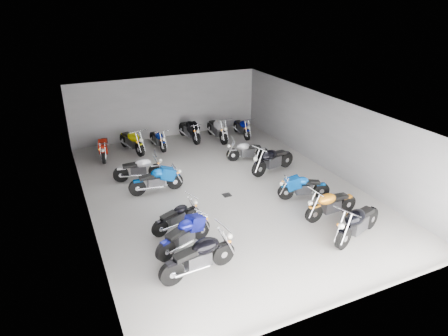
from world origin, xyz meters
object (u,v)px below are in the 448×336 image
(motorcycle_back_c, at_px, (158,139))
(motorcycle_left_f, at_px, (139,169))
(motorcycle_back_f, at_px, (242,127))
(motorcycle_left_c, at_px, (177,217))
(motorcycle_back_e, at_px, (217,129))
(motorcycle_back_d, at_px, (190,130))
(motorcycle_back_a, at_px, (104,147))
(motorcycle_back_b, at_px, (132,141))
(motorcycle_right_a, at_px, (358,222))
(motorcycle_left_b, at_px, (185,234))
(motorcycle_right_c, at_px, (303,187))
(drain_grate, at_px, (227,195))
(motorcycle_right_e, at_px, (272,160))
(motorcycle_left_a, at_px, (199,257))
(motorcycle_left_e, at_px, (157,180))
(motorcycle_right_f, at_px, (247,151))
(motorcycle_right_b, at_px, (331,204))

(motorcycle_back_c, bearing_deg, motorcycle_left_f, 56.55)
(motorcycle_back_f, bearing_deg, motorcycle_left_f, 29.86)
(motorcycle_left_c, height_order, motorcycle_back_e, motorcycle_back_e)
(motorcycle_back_d, xyz_separation_m, motorcycle_back_e, (1.35, -0.51, 0.03))
(motorcycle_back_a, distance_m, motorcycle_back_d, 4.47)
(motorcycle_back_b, bearing_deg, motorcycle_right_a, 100.41)
(motorcycle_left_b, bearing_deg, motorcycle_right_c, 79.12)
(drain_grate, bearing_deg, motorcycle_left_b, -135.02)
(motorcycle_left_c, xyz_separation_m, motorcycle_right_e, (5.15, 2.58, 0.11))
(drain_grate, height_order, motorcycle_back_e, motorcycle_back_e)
(motorcycle_left_c, xyz_separation_m, motorcycle_back_f, (6.03, 7.22, 0.04))
(motorcycle_left_a, bearing_deg, motorcycle_left_e, 168.93)
(drain_grate, xyz_separation_m, motorcycle_back_c, (-1.02, 5.93, 0.46))
(motorcycle_right_c, xyz_separation_m, motorcycle_back_a, (-6.13, 7.18, 0.03))
(motorcycle_left_e, bearing_deg, motorcycle_left_c, -0.60)
(motorcycle_right_a, relative_size, motorcycle_right_f, 1.20)
(drain_grate, xyz_separation_m, motorcycle_right_e, (2.68, 1.15, 0.55))
(motorcycle_left_b, relative_size, motorcycle_left_c, 1.11)
(motorcycle_right_b, xyz_separation_m, motorcycle_right_c, (-0.08, 1.52, -0.04))
(motorcycle_left_a, bearing_deg, motorcycle_back_f, 139.29)
(motorcycle_right_b, bearing_deg, motorcycle_right_f, 0.04)
(motorcycle_back_a, relative_size, motorcycle_back_d, 0.93)
(drain_grate, relative_size, motorcycle_left_c, 0.18)
(motorcycle_back_a, relative_size, motorcycle_back_e, 0.88)
(motorcycle_back_d, bearing_deg, motorcycle_back_c, 7.07)
(motorcycle_right_c, bearing_deg, motorcycle_back_f, 9.87)
(motorcycle_right_e, distance_m, motorcycle_back_e, 4.74)
(motorcycle_left_c, bearing_deg, motorcycle_back_f, 122.24)
(drain_grate, bearing_deg, motorcycle_back_a, 122.21)
(motorcycle_back_c, height_order, motorcycle_back_e, motorcycle_back_e)
(drain_grate, relative_size, motorcycle_back_e, 0.13)
(motorcycle_left_a, height_order, motorcycle_back_c, motorcycle_left_a)
(motorcycle_left_a, height_order, motorcycle_right_b, motorcycle_left_a)
(motorcycle_left_f, distance_m, motorcycle_right_a, 8.78)
(motorcycle_back_a, bearing_deg, motorcycle_right_c, 142.61)
(motorcycle_left_a, relative_size, motorcycle_back_b, 1.02)
(motorcycle_right_e, distance_m, motorcycle_back_b, 6.93)
(motorcycle_right_f, relative_size, motorcycle_back_e, 0.80)
(motorcycle_left_e, relative_size, motorcycle_back_c, 1.09)
(motorcycle_left_e, bearing_deg, motorcycle_back_c, 165.60)
(motorcycle_left_b, height_order, motorcycle_back_b, motorcycle_back_b)
(motorcycle_left_b, relative_size, motorcycle_right_a, 0.87)
(motorcycle_left_b, xyz_separation_m, motorcycle_right_f, (4.88, 5.32, -0.04))
(motorcycle_right_a, height_order, motorcycle_right_e, motorcycle_right_a)
(motorcycle_back_b, distance_m, motorcycle_back_e, 4.44)
(motorcycle_left_e, relative_size, motorcycle_right_c, 1.11)
(motorcycle_left_b, distance_m, motorcycle_back_e, 9.70)
(motorcycle_back_d, relative_size, motorcycle_back_e, 0.95)
(motorcycle_left_f, xyz_separation_m, motorcycle_right_b, (5.30, -5.66, 0.02))
(motorcycle_right_f, height_order, motorcycle_back_b, motorcycle_back_b)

